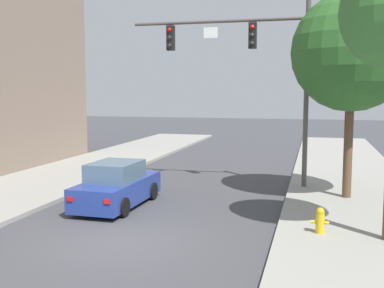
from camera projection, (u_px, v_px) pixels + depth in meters
name	position (u px, v px, depth m)	size (l,w,h in m)	color
ground_plane	(120.00, 243.00, 12.60)	(120.00, 120.00, 0.00)	#424247
sidewalk_right	(378.00, 262.00, 10.95)	(5.00, 60.00, 0.15)	#99968E
traffic_signal_mast	(254.00, 59.00, 19.37)	(7.45, 0.38, 7.50)	#514C47
car_lead_blue	(117.00, 186.00, 16.55)	(1.91, 4.28, 1.60)	navy
fire_hydrant	(320.00, 220.00, 12.93)	(0.48, 0.24, 0.72)	gold
street_tree_second	(352.00, 52.00, 16.82)	(4.31, 4.31, 7.46)	brown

